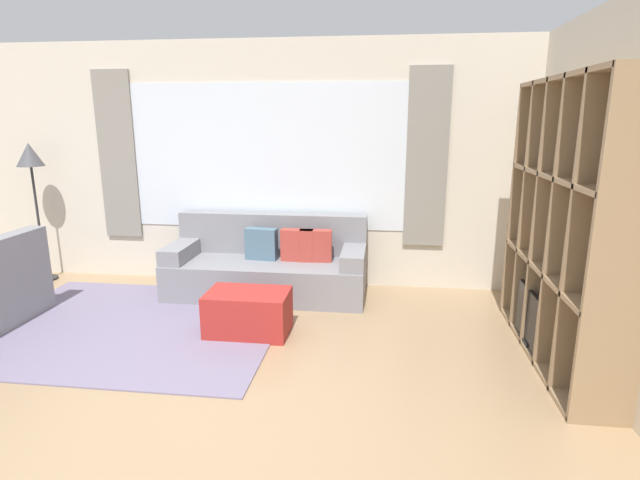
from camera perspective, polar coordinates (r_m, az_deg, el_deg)
The scene contains 8 objects.
ground_plane at distance 3.37m, azimuth -18.01°, elevation -20.71°, with size 16.00×16.00×0.00m, color #9E7F5B.
wall_back at distance 5.70m, azimuth -6.03°, elevation 8.50°, with size 6.96×0.11×2.70m.
wall_right at distance 4.34m, azimuth 29.20°, elevation 5.10°, with size 0.07×4.21×2.70m, color beige.
area_rug at distance 4.99m, azimuth -20.60°, elevation -9.11°, with size 2.70×2.18×0.01m, color slate.
shelving_unit at distance 4.24m, azimuth 26.65°, elevation 1.26°, with size 0.39×1.93×2.17m.
couch_main at distance 5.45m, azimuth -5.87°, elevation -3.04°, with size 2.11×0.83×0.84m.
ottoman at distance 4.52m, azimuth -8.20°, elevation -8.20°, with size 0.72×0.46×0.38m.
floor_lamp at distance 6.57m, azimuth -30.14°, elevation 7.33°, with size 0.29×0.29×1.60m.
Camera 1 is at (1.30, -2.49, 1.87)m, focal length 28.00 mm.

